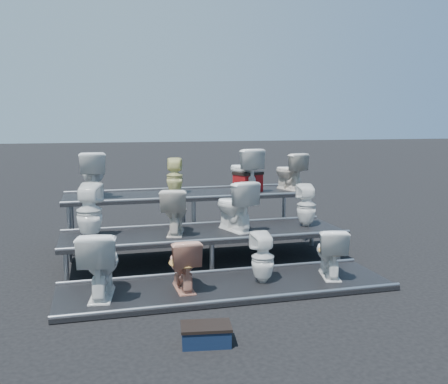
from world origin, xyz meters
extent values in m
plane|color=black|center=(0.00, 0.00, 0.00)|extent=(80.00, 80.00, 0.00)
cube|color=black|center=(0.00, -1.30, 0.03)|extent=(4.20, 1.20, 0.06)
cube|color=black|center=(0.00, 0.00, 0.23)|extent=(4.20, 1.20, 0.46)
cube|color=black|center=(0.00, 1.30, 0.43)|extent=(4.20, 1.20, 0.86)
imported|color=white|center=(-1.55, -1.30, 0.46)|extent=(0.56, 0.84, 0.80)
imported|color=tan|center=(-0.56, -1.30, 0.38)|extent=(0.38, 0.64, 0.65)
imported|color=white|center=(0.48, -1.30, 0.39)|extent=(0.31, 0.31, 0.65)
imported|color=white|center=(1.42, -1.30, 0.39)|extent=(0.53, 0.73, 0.67)
imported|color=white|center=(-1.66, 0.00, 0.86)|extent=(0.44, 0.45, 0.79)
imported|color=beige|center=(-0.45, 0.00, 0.80)|extent=(0.53, 0.75, 0.69)
imported|color=white|center=(0.47, 0.00, 0.85)|extent=(0.64, 0.85, 0.77)
imported|color=white|center=(1.65, 0.00, 0.79)|extent=(0.33, 0.34, 0.67)
imported|color=white|center=(-1.60, 1.30, 1.24)|extent=(0.43, 0.75, 0.76)
imported|color=#D8D487|center=(-0.23, 1.30, 1.17)|extent=(0.33, 0.33, 0.62)
imported|color=white|center=(1.02, 1.30, 1.25)|extent=(0.58, 0.83, 0.77)
imported|color=beige|center=(1.88, 1.30, 1.20)|extent=(0.54, 0.74, 0.68)
cube|color=maroon|center=(1.07, 1.24, 1.01)|extent=(0.53, 0.48, 0.31)
cube|color=black|center=(-0.60, -2.75, 0.08)|extent=(0.50, 0.34, 0.17)
camera|label=1|loc=(-1.58, -7.17, 2.15)|focal=40.00mm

